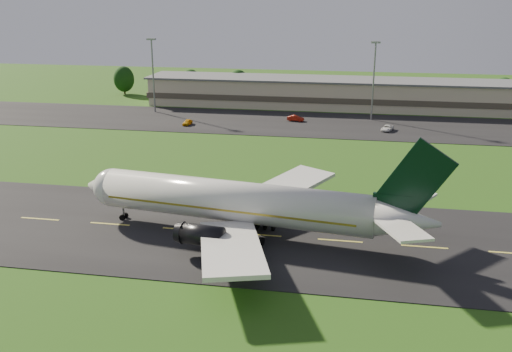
% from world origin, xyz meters
% --- Properties ---
extents(ground, '(360.00, 360.00, 0.00)m').
position_xyz_m(ground, '(0.00, 0.00, 0.00)').
color(ground, '#254511').
rests_on(ground, ground).
extents(taxiway, '(220.00, 30.00, 0.10)m').
position_xyz_m(taxiway, '(0.00, 0.00, 0.05)').
color(taxiway, black).
rests_on(taxiway, ground).
extents(apron, '(260.00, 30.00, 0.10)m').
position_xyz_m(apron, '(0.00, 72.00, 0.05)').
color(apron, black).
rests_on(apron, ground).
extents(airliner, '(51.15, 41.80, 15.57)m').
position_xyz_m(airliner, '(-13.64, -0.11, 4.66)').
color(airliner, silver).
rests_on(airliner, ground).
extents(terminal, '(145.00, 16.00, 8.40)m').
position_xyz_m(terminal, '(6.40, 96.18, 3.99)').
color(terminal, '#BEAB91').
rests_on(terminal, ground).
extents(light_mast_west, '(2.40, 1.20, 20.35)m').
position_xyz_m(light_mast_west, '(-55.00, 80.00, 12.74)').
color(light_mast_west, gray).
rests_on(light_mast_west, ground).
extents(light_mast_centre, '(2.40, 1.20, 20.35)m').
position_xyz_m(light_mast_centre, '(5.00, 80.00, 12.74)').
color(light_mast_centre, gray).
rests_on(light_mast_centre, ground).
extents(tree_line, '(199.97, 8.94, 9.99)m').
position_xyz_m(tree_line, '(29.77, 105.93, 4.92)').
color(tree_line, black).
rests_on(tree_line, ground).
extents(service_vehicle_a, '(1.91, 4.11, 1.36)m').
position_xyz_m(service_vehicle_a, '(-41.03, 65.21, 0.78)').
color(service_vehicle_a, '#E0A40D').
rests_on(service_vehicle_a, apron).
extents(service_vehicle_b, '(4.54, 2.15, 1.44)m').
position_xyz_m(service_vehicle_b, '(-14.50, 74.66, 0.82)').
color(service_vehicle_b, '#97160A').
rests_on(service_vehicle_b, apron).
extents(service_vehicle_c, '(3.49, 5.18, 1.32)m').
position_xyz_m(service_vehicle_c, '(8.70, 67.53, 0.76)').
color(service_vehicle_c, silver).
rests_on(service_vehicle_c, apron).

